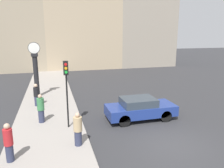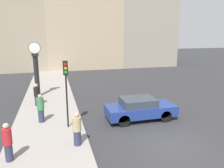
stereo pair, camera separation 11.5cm
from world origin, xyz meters
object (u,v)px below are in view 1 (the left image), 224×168
at_px(pedestrian_tan_coat, 78,129).
at_px(pedestrian_green_hoodie, 41,109).
at_px(street_clock, 36,71).
at_px(pedestrian_black_jacket, 36,95).
at_px(sedan_car, 140,108).
at_px(traffic_light_near, 66,81).
at_px(pedestrian_red_top, 9,143).

xyz_separation_m(pedestrian_tan_coat, pedestrian_green_hoodie, (-1.79, 3.36, 0.05)).
height_order(street_clock, pedestrian_green_hoodie, street_clock).
distance_m(street_clock, pedestrian_black_jacket, 2.86).
relative_size(sedan_car, traffic_light_near, 1.15).
distance_m(pedestrian_green_hoodie, pedestrian_black_jacket, 3.32).
height_order(sedan_car, street_clock, street_clock).
bearing_deg(pedestrian_red_top, pedestrian_green_hoodie, 74.24).
xyz_separation_m(traffic_light_near, street_clock, (-2.02, 6.97, -0.57)).
relative_size(pedestrian_tan_coat, pedestrian_red_top, 0.97).
relative_size(pedestrian_tan_coat, pedestrian_black_jacket, 0.99).
bearing_deg(pedestrian_red_top, sedan_car, 23.44).
bearing_deg(sedan_car, pedestrian_red_top, -156.56).
relative_size(street_clock, pedestrian_green_hoodie, 2.61).
relative_size(pedestrian_green_hoodie, pedestrian_black_jacket, 1.05).
bearing_deg(pedestrian_black_jacket, traffic_light_near, -66.38).
height_order(traffic_light_near, pedestrian_tan_coat, traffic_light_near).
height_order(pedestrian_red_top, pedestrian_black_jacket, pedestrian_red_top).
bearing_deg(pedestrian_red_top, traffic_light_near, 47.11).
bearing_deg(pedestrian_green_hoodie, traffic_light_near, -37.29).
bearing_deg(traffic_light_near, pedestrian_red_top, -132.89).
height_order(traffic_light_near, pedestrian_green_hoodie, traffic_light_near).
xyz_separation_m(street_clock, pedestrian_tan_coat, (2.31, -9.19, -1.34)).
relative_size(traffic_light_near, street_clock, 0.84).
distance_m(sedan_car, pedestrian_green_hoodie, 6.05).
xyz_separation_m(street_clock, pedestrian_green_hoodie, (0.52, -5.83, -1.28)).
distance_m(pedestrian_tan_coat, pedestrian_black_jacket, 7.02).
distance_m(sedan_car, street_clock, 9.47).
bearing_deg(pedestrian_black_jacket, pedestrian_red_top, -95.32).
bearing_deg(pedestrian_tan_coat, street_clock, 104.12).
relative_size(traffic_light_near, pedestrian_tan_coat, 2.31).
height_order(pedestrian_tan_coat, pedestrian_red_top, pedestrian_red_top).
height_order(sedan_car, pedestrian_tan_coat, pedestrian_tan_coat).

